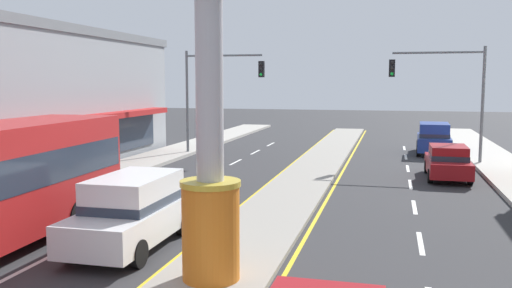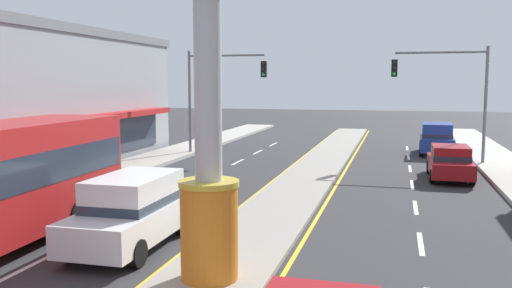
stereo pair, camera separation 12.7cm
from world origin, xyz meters
The scene contains 9 objects.
median_strip centered at (0.00, 18.00, 0.07)m, with size 2.48×52.00×0.14m, color gray.
sidewalk_left centered at (-9.21, 16.00, 0.09)m, with size 2.74×60.00×0.18m, color #ADA89E.
lane_markings centered at (0.00, 16.65, 0.00)m, with size 9.22×52.00×0.01m.
district_sign centered at (0.00, 4.92, 4.07)m, with size 6.52×1.30×7.82m.
traffic_light_left_side centered at (-6.48, 24.71, 4.25)m, with size 4.86×0.46×6.20m.
traffic_light_right_side centered at (6.48, 24.35, 4.25)m, with size 4.86×0.46×6.20m.
suv_near_right_lane centered at (-2.89, 7.02, 0.98)m, with size 1.97×4.60×1.90m.
sedan_mid_left_lane centered at (6.19, 19.78, 0.79)m, with size 1.85×4.31×1.53m.
suv_far_left_oncoming centered at (6.19, 28.52, 0.98)m, with size 2.11×4.67×1.90m.
Camera 1 is at (3.69, -5.80, 4.36)m, focal length 38.06 mm.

